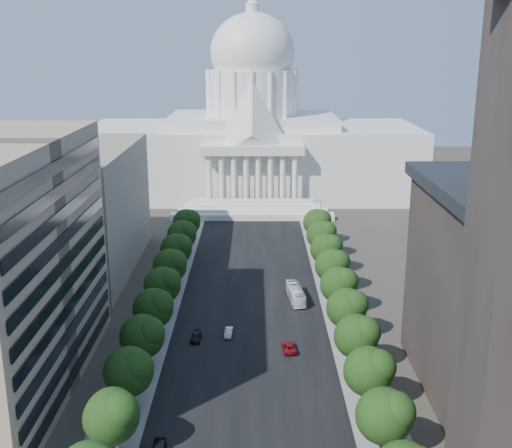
{
  "coord_description": "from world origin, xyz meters",
  "views": [
    {
      "loc": [
        1.05,
        -50.59,
        53.23
      ],
      "look_at": [
        1.18,
        84.7,
        15.57
      ],
      "focal_mm": 45.0,
      "sensor_mm": 36.0,
      "label": 1
    }
  ],
  "objects_px": {
    "car_silver": "(229,333)",
    "car_red": "(289,347)",
    "car_dark_b": "(196,337)",
    "city_bus": "(296,294)"
  },
  "relations": [
    {
      "from": "car_silver",
      "to": "car_dark_b",
      "type": "distance_m",
      "value": 6.34
    },
    {
      "from": "car_red",
      "to": "car_silver",
      "type": "bearing_deg",
      "value": -34.05
    },
    {
      "from": "car_dark_b",
      "to": "car_silver",
      "type": "bearing_deg",
      "value": 18.77
    },
    {
      "from": "car_red",
      "to": "car_dark_b",
      "type": "relative_size",
      "value": 1.15
    },
    {
      "from": "car_red",
      "to": "car_dark_b",
      "type": "bearing_deg",
      "value": -19.0
    },
    {
      "from": "car_silver",
      "to": "car_red",
      "type": "distance_m",
      "value": 12.8
    },
    {
      "from": "car_silver",
      "to": "car_red",
      "type": "relative_size",
      "value": 0.83
    },
    {
      "from": "car_red",
      "to": "city_bus",
      "type": "height_order",
      "value": "city_bus"
    },
    {
      "from": "car_silver",
      "to": "car_dark_b",
      "type": "xyz_separation_m",
      "value": [
        -6.04,
        -1.91,
        -0.05
      ]
    },
    {
      "from": "city_bus",
      "to": "car_red",
      "type": "bearing_deg",
      "value": -102.29
    }
  ]
}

